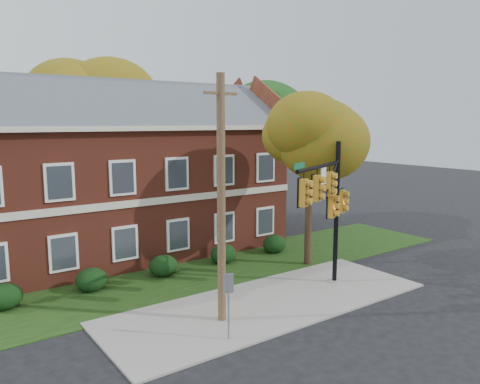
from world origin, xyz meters
TOP-DOWN VIEW (x-y plane):
  - ground at (0.00, 0.00)m, footprint 120.00×120.00m
  - sidewalk at (0.00, 1.00)m, footprint 14.00×5.00m
  - grass_strip at (0.00, 6.00)m, footprint 30.00×6.00m
  - apartment_building at (-2.00, 11.95)m, footprint 18.80×8.80m
  - hedge_far_left at (-9.00, 6.70)m, footprint 1.40×1.26m
  - hedge_left at (-5.50, 6.70)m, footprint 1.40×1.26m
  - hedge_center at (-2.00, 6.70)m, footprint 1.40×1.26m
  - hedge_right at (1.50, 6.70)m, footprint 1.40×1.26m
  - hedge_far_right at (5.00, 6.70)m, footprint 1.40×1.26m
  - tree_near_right at (5.22, 3.87)m, footprint 4.50×4.25m
  - tree_right_rear at (9.31, 12.81)m, footprint 6.30×5.95m
  - tree_far_rear at (-0.66, 19.79)m, footprint 6.84×6.46m
  - traffic_signal at (2.93, 0.67)m, footprint 5.42×2.61m
  - utility_pole at (-2.57, 0.70)m, footprint 1.42×0.33m
  - sign_post at (-3.27, -0.77)m, footprint 0.34×0.18m

SIDE VIEW (x-z plane):
  - ground at x=0.00m, z-range 0.00..0.00m
  - grass_strip at x=0.00m, z-range 0.00..0.04m
  - sidewalk at x=0.00m, z-range 0.00..0.08m
  - hedge_far_left at x=-9.00m, z-range 0.00..1.05m
  - hedge_left at x=-5.50m, z-range 0.00..1.05m
  - hedge_center at x=-2.00m, z-range 0.00..1.05m
  - hedge_right at x=1.50m, z-range 0.00..1.05m
  - hedge_far_right at x=5.00m, z-range 0.00..1.05m
  - sign_post at x=-3.27m, z-range 0.43..2.83m
  - traffic_signal at x=2.93m, z-range 0.79..7.37m
  - utility_pole at x=-2.57m, z-range 0.07..9.19m
  - apartment_building at x=-2.00m, z-range 0.12..9.86m
  - tree_near_right at x=5.22m, z-range 2.38..10.96m
  - tree_right_rear at x=9.31m, z-range 2.81..13.43m
  - tree_far_rear at x=-0.66m, z-range 3.08..14.60m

